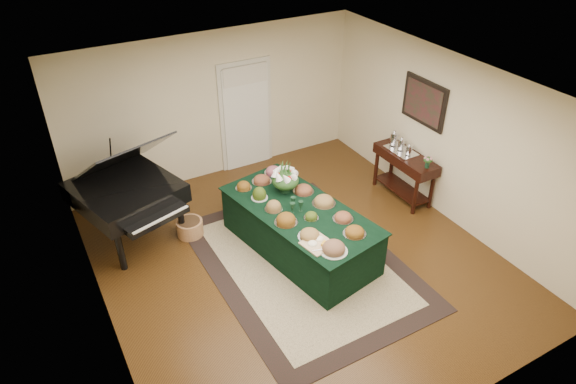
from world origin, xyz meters
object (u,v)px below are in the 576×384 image
mahogany_sideboard (405,164)px  grand_piano (127,191)px  floral_centerpiece (285,177)px  buffet_table (299,230)px

mahogany_sideboard → grand_piano: bearing=165.2°
grand_piano → mahogany_sideboard: 4.63m
floral_centerpiece → buffet_table: bearing=-96.1°
buffet_table → floral_centerpiece: 0.82m
grand_piano → floral_centerpiece: bearing=-26.1°
grand_piano → mahogany_sideboard: (4.47, -1.18, -0.20)m
buffet_table → mahogany_sideboard: (2.36, 0.41, 0.27)m
buffet_table → grand_piano: grand_piano is taller
floral_centerpiece → grand_piano: size_ratio=0.22×
buffet_table → grand_piano: (-2.11, 1.59, 0.46)m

